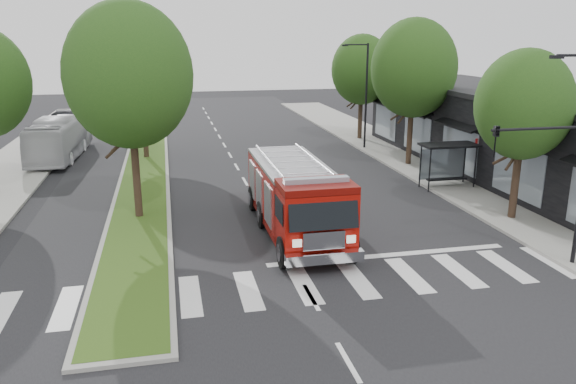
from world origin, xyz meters
The scene contains 14 objects.
ground centered at (0.00, 0.00, 0.00)m, with size 140.00×140.00×0.00m, color black.
sidewalk_right centered at (12.50, 10.00, 0.07)m, with size 5.00×80.00×0.15m, color gray.
median centered at (-6.00, 18.00, 0.08)m, with size 3.00×50.00×0.15m.
storefront_row centered at (17.00, 10.00, 2.50)m, with size 8.00×30.00×5.00m, color black.
bus_shelter centered at (11.20, 8.15, 2.04)m, with size 3.20×1.60×2.61m.
tree_right_near centered at (11.50, 2.00, 5.51)m, with size 4.40×4.40×8.05m.
tree_right_mid centered at (11.50, 14.00, 6.49)m, with size 5.60×5.60×9.72m.
tree_right_far centered at (11.50, 24.00, 5.84)m, with size 5.00×5.00×8.73m.
tree_median_near centered at (-6.00, 6.00, 6.81)m, with size 5.80×5.80×10.16m.
tree_median_far centered at (-6.00, 20.00, 6.49)m, with size 5.60×5.60×9.72m.
streetlight_right_near centered at (9.61, -3.50, 4.67)m, with size 4.08×0.22×8.00m.
streetlight_right_far centered at (10.35, 20.00, 4.48)m, with size 2.11×0.20×8.00m.
fire_engine centered at (0.94, 2.46, 1.63)m, with size 3.02×9.81×3.40m.
city_bus centered at (-12.00, 21.77, 1.51)m, with size 2.54×10.86×3.02m, color #BCBDC1.
Camera 1 is at (-4.45, -20.76, 8.56)m, focal length 35.00 mm.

